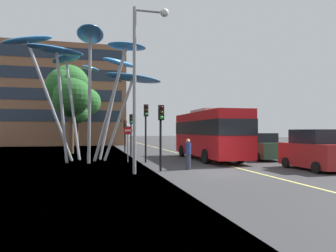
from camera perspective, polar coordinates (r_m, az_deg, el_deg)
name	(u,v)px	position (r m, az deg, el deg)	size (l,w,h in m)	color
ground	(209,173)	(16.27, 7.62, -8.67)	(120.00, 240.00, 0.10)	#38383A
red_bus	(209,132)	(23.45, 7.56, -1.15)	(2.88, 9.88, 3.76)	red
leaf_sculpture	(89,63)	(23.57, -14.37, 11.11)	(11.41, 9.24, 9.10)	#9EA0A5
traffic_light_kerb_near	(161,123)	(16.40, -1.30, 0.49)	(0.28, 0.42, 3.52)	black
traffic_light_kerb_far	(146,121)	(20.98, -4.09, 0.98)	(0.28, 0.42, 3.94)	black
traffic_light_island_mid	(131,126)	(26.21, -6.81, 0.03)	(0.28, 0.42, 3.56)	black
traffic_light_opposite	(125,129)	(31.36, -7.92, -0.54)	(0.28, 0.42, 3.25)	black
car_parked_near	(314,151)	(18.89, 25.30, -4.19)	(1.97, 4.05, 2.23)	maroon
car_parked_mid	(260,147)	(24.21, 16.59, -3.75)	(2.02, 4.06, 1.99)	#2D5138
car_parked_far	(223,143)	(30.10, 10.03, -3.17)	(2.00, 4.20, 2.05)	gold
street_lamp	(142,68)	(15.91, -4.76, 10.67)	(1.86, 0.44, 8.46)	gray
tree_pavement_near	(70,90)	(30.92, -17.69, 6.32)	(4.25, 5.15, 8.56)	brown
tree_pavement_far	(82,105)	(42.42, -15.64, 3.70)	(5.34, 4.41, 7.93)	brown
pedestrian	(188,154)	(17.27, 3.72, -5.20)	(0.34, 0.34, 1.71)	#2D3342
no_entry_sign	(128,138)	(21.61, -7.41, -2.22)	(0.60, 0.12, 2.48)	gray
backdrop_building	(48,98)	(54.14, -21.31, 4.82)	(24.06, 13.87, 15.03)	brown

